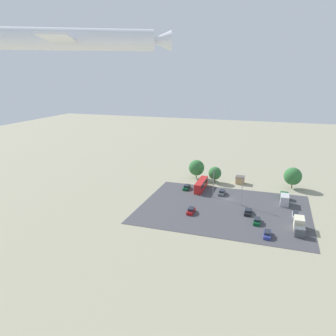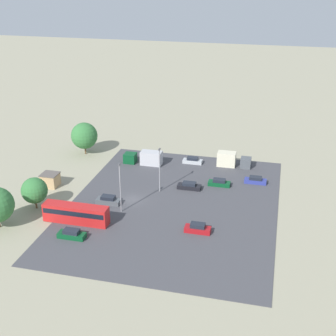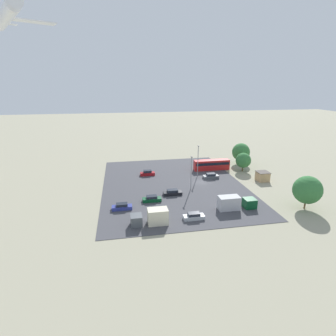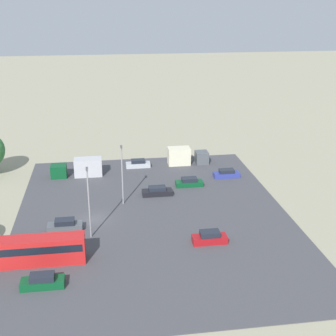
{
  "view_description": "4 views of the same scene",
  "coord_description": "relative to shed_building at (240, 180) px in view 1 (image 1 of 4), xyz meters",
  "views": [
    {
      "loc": [
        -13.18,
        102.55,
        39.77
      ],
      "look_at": [
        10.82,
        30.31,
        18.08
      ],
      "focal_mm": 35.0,
      "sensor_mm": 36.0,
      "label": 1
    },
    {
      "loc": [
        77.1,
        26.28,
        42.26
      ],
      "look_at": [
        -1.68,
        6.82,
        6.81
      ],
      "focal_mm": 50.0,
      "sensor_mm": 36.0,
      "label": 2
    },
    {
      "loc": [
        -68.39,
        22.17,
        27.32
      ],
      "look_at": [
        1.34,
        9.46,
        4.52
      ],
      "focal_mm": 28.0,
      "sensor_mm": 36.0,
      "label": 3
    },
    {
      "loc": [
        60.46,
        1.68,
        29.86
      ],
      "look_at": [
        -1.21,
        10.69,
        6.86
      ],
      "focal_mm": 50.0,
      "sensor_mm": 36.0,
      "label": 4
    }
  ],
  "objects": [
    {
      "name": "shed_building",
      "position": [
        0.0,
        0.0,
        0.0
      ],
      "size": [
        3.34,
        3.45,
        2.78
      ],
      "color": "tan",
      "rests_on": "ground"
    },
    {
      "name": "parked_car_0",
      "position": [
        10.68,
        32.93,
        -0.64
      ],
      "size": [
        1.77,
        4.48,
        1.62
      ],
      "color": "maroon",
      "rests_on": "ground"
    },
    {
      "name": "light_pole_lot_edge",
      "position": [
        6.98,
        17.84,
        3.95
      ],
      "size": [
        0.9,
        0.28,
        9.67
      ],
      "color": "gray",
      "rests_on": "ground"
    },
    {
      "name": "tree_near_shed",
      "position": [
        -18.52,
        -0.15,
        3.23
      ],
      "size": [
        6.33,
        6.33,
        7.8
      ],
      "color": "brown",
      "rests_on": "ground"
    },
    {
      "name": "parked_truck_0",
      "position": [
        -19.29,
        35.21,
        0.15
      ],
      "size": [
        2.58,
        7.57,
        3.21
      ],
      "color": "#4C5156",
      "rests_on": "ground"
    },
    {
      "name": "parked_car_2",
      "position": [
        -8.48,
        33.9,
        -0.72
      ],
      "size": [
        1.8,
        4.53,
        1.44
      ],
      "color": "#0C4723",
      "rests_on": "ground"
    },
    {
      "name": "parked_car_5",
      "position": [
        -18.83,
        26.24,
        -0.71
      ],
      "size": [
        1.74,
        4.44,
        1.45
      ],
      "rotation": [
        0.0,
        0.0,
        3.14
      ],
      "color": "#ADB2B7",
      "rests_on": "ground"
    },
    {
      "name": "parked_car_3",
      "position": [
        -11.51,
        41.11,
        -0.72
      ],
      "size": [
        1.78,
        4.56,
        1.43
      ],
      "color": "navy",
      "rests_on": "ground"
    },
    {
      "name": "tree_apron_far",
      "position": [
        9.39,
        1.78,
        2.29
      ],
      "size": [
        4.91,
        4.91,
        6.15
      ],
      "color": "brown",
      "rests_on": "ground"
    },
    {
      "name": "parked_car_1",
      "position": [
        17.54,
        12.74,
        -0.68
      ],
      "size": [
        1.82,
        4.69,
        1.53
      ],
      "rotation": [
        0.0,
        0.0,
        3.14
      ],
      "color": "#0C4723",
      "rests_on": "ground"
    },
    {
      "name": "bus",
      "position": [
        12.53,
        11.36,
        0.48
      ],
      "size": [
        2.47,
        11.85,
        3.33
      ],
      "color": "red",
      "rests_on": "ground"
    },
    {
      "name": "parked_car_6",
      "position": [
        -5.49,
        28.16,
        -0.73
      ],
      "size": [
        1.87,
        4.79,
        1.41
      ],
      "color": "black",
      "rests_on": "ground"
    },
    {
      "name": "parked_truck_1",
      "position": [
        -15.82,
        15.79,
        0.11
      ],
      "size": [
        2.53,
        8.82,
        3.12
      ],
      "rotation": [
        0.0,
        0.0,
        3.14
      ],
      "color": "#0C4723",
      "rests_on": "ground"
    },
    {
      "name": "airplane",
      "position": [
        22.37,
        69.96,
        44.14
      ],
      "size": [
        30.92,
        25.69,
        8.05
      ],
      "rotation": [
        0.0,
        0.0,
        2.04
      ],
      "color": "white"
    },
    {
      "name": "parking_lot_surface",
      "position": [
        1.91,
        26.64,
        -1.36
      ],
      "size": [
        50.78,
        38.94,
        0.08
      ],
      "color": "#424247",
      "rests_on": "ground"
    },
    {
      "name": "ground_plane",
      "position": [
        1.91,
        18.29,
        -1.4
      ],
      "size": [
        400.0,
        400.0,
        0.0
      ],
      "primitive_type": "plane",
      "color": "gray"
    },
    {
      "name": "light_pole_lot_centre",
      "position": [
        -2.86,
        22.62,
        3.73
      ],
      "size": [
        0.9,
        0.28,
        9.23
      ],
      "color": "gray",
      "rests_on": "ground"
    },
    {
      "name": "parked_car_4",
      "position": [
        4.52,
        14.36,
        -0.66
      ],
      "size": [
        1.93,
        4.65,
        1.58
      ],
      "color": "#4C5156",
      "rests_on": "ground"
    },
    {
      "name": "tree_apron_mid",
      "position": [
        17.3,
        -1.05,
        2.98
      ],
      "size": [
        6.18,
        6.18,
        7.47
      ],
      "color": "brown",
      "rests_on": "ground"
    }
  ]
}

